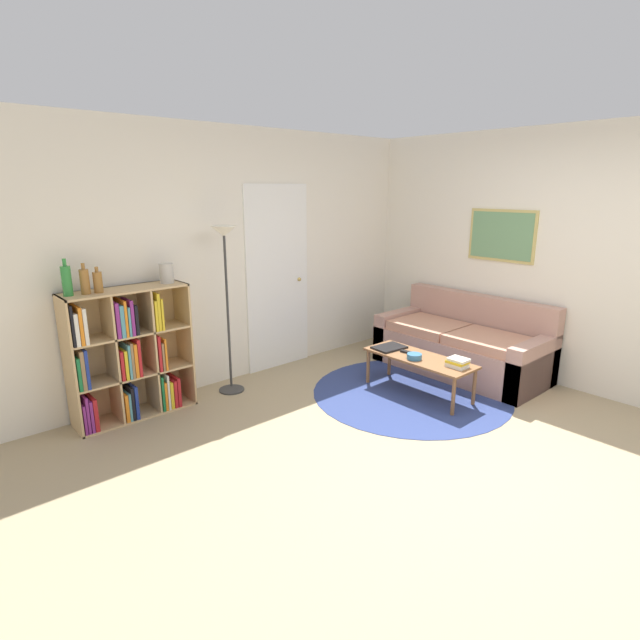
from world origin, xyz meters
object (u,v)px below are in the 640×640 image
(coffee_table, at_px, (419,361))
(bottle_right, at_px, (98,282))
(laptop, at_px, (389,347))
(vase_on_shelf, at_px, (167,273))
(bowl, at_px, (414,356))
(couch, at_px, (463,346))
(floor_lamp, at_px, (225,262))
(bookshelf, at_px, (126,357))
(bottle_left, at_px, (67,280))
(bottle_middle, at_px, (85,281))

(coffee_table, relative_size, bottle_right, 5.26)
(laptop, height_order, vase_on_shelf, vase_on_shelf)
(coffee_table, bearing_deg, bowl, -174.60)
(couch, relative_size, bottle_right, 8.58)
(laptop, bearing_deg, floor_lamp, 145.47)
(coffee_table, distance_m, bowl, 0.11)
(laptop, relative_size, bottle_right, 1.61)
(bookshelf, bearing_deg, floor_lamp, -5.89)
(laptop, bearing_deg, bowl, -100.85)
(bottle_left, bearing_deg, laptop, -20.70)
(bottle_left, distance_m, bottle_right, 0.23)
(laptop, xyz_separation_m, bottle_left, (-2.73, 1.03, 0.90))
(bookshelf, relative_size, laptop, 3.38)
(bottle_middle, distance_m, vase_on_shelf, 0.70)
(laptop, bearing_deg, vase_on_shelf, 151.61)
(couch, distance_m, laptop, 0.98)
(bottle_middle, bearing_deg, floor_lamp, -3.73)
(laptop, distance_m, bowl, 0.39)
(floor_lamp, relative_size, couch, 0.90)
(laptop, height_order, bottle_right, bottle_right)
(floor_lamp, relative_size, bottle_left, 5.55)
(bookshelf, height_order, floor_lamp, floor_lamp)
(floor_lamp, distance_m, bottle_right, 1.16)
(coffee_table, relative_size, laptop, 3.27)
(floor_lamp, bearing_deg, coffee_table, -43.58)
(bookshelf, xyz_separation_m, bottle_middle, (-0.27, -0.02, 0.71))
(couch, height_order, laptop, couch)
(coffee_table, relative_size, bottle_left, 3.78)
(floor_lamp, height_order, bottle_left, floor_lamp)
(couch, distance_m, coffee_table, 0.91)
(bowl, bearing_deg, floor_lamp, 134.23)
(bottle_left, bearing_deg, floor_lamp, -4.33)
(laptop, distance_m, bottle_middle, 2.93)
(couch, distance_m, bowl, 1.01)
(bowl, relative_size, bottle_right, 0.67)
(laptop, bearing_deg, couch, -17.57)
(couch, relative_size, coffee_table, 1.63)
(bottle_right, bearing_deg, couch, -20.64)
(bowl, relative_size, vase_on_shelf, 0.81)
(bookshelf, distance_m, coffee_table, 2.75)
(floor_lamp, xyz_separation_m, bottle_middle, (-1.25, 0.08, -0.05))
(bottle_middle, bearing_deg, couch, -20.25)
(floor_lamp, distance_m, coffee_table, 2.12)
(bottle_middle, height_order, vase_on_shelf, bottle_middle)
(vase_on_shelf, bearing_deg, laptop, -28.39)
(bookshelf, bearing_deg, laptop, -23.80)
(bookshelf, bearing_deg, bottle_left, 179.57)
(bottle_right, bearing_deg, laptop, -21.75)
(floor_lamp, relative_size, bottle_right, 7.72)
(bookshelf, xyz_separation_m, coffee_table, (2.35, -1.40, -0.22))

